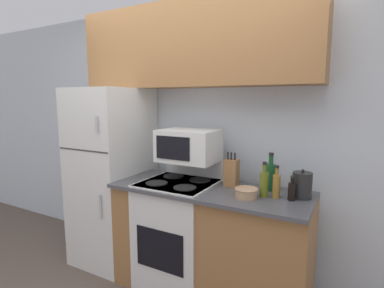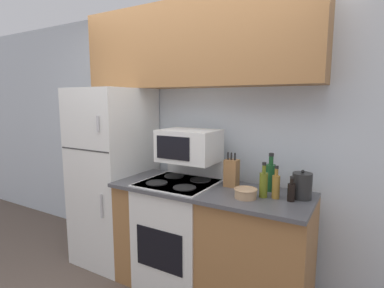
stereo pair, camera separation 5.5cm
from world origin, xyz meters
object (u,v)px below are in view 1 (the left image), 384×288
Objects in this scene: bottle_soy_sauce at (292,191)px; bottle_olive_oil at (264,183)px; bottle_vinegar at (276,185)px; kettle at (302,185)px; bottle_wine_green at (270,176)px; stove at (179,232)px; microwave at (189,146)px; knife_block at (231,173)px; refrigerator at (113,176)px; bowl at (246,193)px.

bottle_soy_sauce is 0.20m from bottle_olive_oil.
bottle_olive_oil is at bearing -168.17° from bottle_vinegar.
bottle_wine_green is at bearing 164.63° from kettle.
stove is 2.19× the size of microwave.
microwave is at bearing 173.16° from bottle_soy_sauce.
bottle_olive_oil is at bearing -156.40° from kettle.
bottle_wine_green reaches higher than knife_block.
kettle is (0.56, -0.03, -0.02)m from knife_block.
bottle_wine_green is (1.57, 0.10, 0.17)m from refrigerator.
bottle_vinegar is at bearing -17.25° from knife_block.
bowl is 0.15m from bottle_olive_oil.
knife_block is 0.52m from bottle_soy_sauce.
bowl is (0.60, -0.20, -0.27)m from microwave.
kettle is (0.16, 0.09, 0.00)m from bottle_vinegar.
microwave is 0.97m from kettle.
stove is 0.92m from bottle_olive_oil.
bottle_wine_green is at bearing 67.93° from bowl.
refrigerator is at bearing -179.12° from kettle.
kettle reaches higher than bowl.
stove is at bearing -108.88° from microwave.
bottle_soy_sauce is 0.11m from bottle_vinegar.
bowl is 0.32m from bottle_soy_sauce.
refrigerator is at bearing 177.71° from bottle_soy_sauce.
stove is 5.16× the size of kettle.
bottle_soy_sauce is (0.50, -0.13, -0.04)m from knife_block.
knife_block is at bearing 2.73° from refrigerator.
knife_block is 1.66× the size of bowl.
microwave is 2.35× the size of kettle.
bottle_olive_oil reaches higher than bottle_soy_sauce.
bowl is (1.46, -0.17, 0.09)m from refrigerator.
stove is at bearing -179.50° from bottle_vinegar.
bottle_olive_oil is (0.31, -0.14, -0.01)m from knife_block.
refrigerator is 1.58m from bottle_olive_oil.
microwave is at bearing -176.63° from knife_block.
bowl is 0.57× the size of bottle_wine_green.
stove is at bearing 171.40° from bowl.
bottle_olive_oil reaches higher than kettle.
kettle is at bearing 0.88° from refrigerator.
microwave is at bearing 71.12° from stove.
knife_block is at bearing 132.34° from bowl.
kettle is (0.25, -0.07, -0.02)m from bottle_wine_green.
stove is 1.06m from bottle_soy_sauce.
stove is at bearing -4.81° from refrigerator.
refrigerator is at bearing 177.83° from bottle_vinegar.
bottle_soy_sauce is (0.93, -0.00, 0.51)m from stove.
bottle_wine_green is (0.74, 0.17, 0.56)m from stove.
bottle_soy_sauce is at bearing -0.03° from stove.
refrigerator is 1.59× the size of stove.
microwave is 0.44m from knife_block.
bottle_olive_oil is (0.10, 0.08, 0.06)m from bowl.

